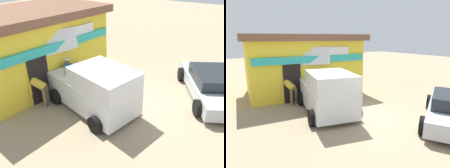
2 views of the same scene
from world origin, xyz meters
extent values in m
plane|color=#9E896B|center=(0.00, 0.00, 0.00)|extent=(60.00, 60.00, 0.00)
cube|color=yellow|center=(-0.59, 5.27, 1.58)|extent=(6.75, 4.35, 3.17)
cube|color=#2DB7B2|center=(-0.78, 3.35, 2.22)|extent=(6.08, 0.72, 0.36)
cube|color=black|center=(-1.92, 3.49, 1.00)|extent=(0.90, 0.15, 2.00)
cube|color=white|center=(0.63, 3.23, 2.53)|extent=(1.50, 0.21, 0.60)
cube|color=brown|center=(-0.59, 5.27, 3.34)|extent=(7.31, 4.91, 0.35)
cube|color=silver|center=(-1.10, 1.39, 0.71)|extent=(2.57, 4.11, 1.07)
cube|color=silver|center=(-1.26, 0.68, 1.59)|extent=(2.18, 2.68, 0.69)
cube|color=black|center=(-1.51, -0.42, 1.56)|extent=(1.49, 0.41, 0.52)
cube|color=silver|center=(-0.66, 3.34, 2.40)|extent=(1.61, 0.58, 0.94)
ellipsoid|color=silver|center=(-0.53, 2.36, 1.44)|extent=(0.47, 0.39, 0.39)
ellipsoid|color=silver|center=(-0.50, 2.28, 1.46)|extent=(0.50, 0.42, 0.42)
cylinder|color=#63973A|center=(-0.97, 2.44, 1.30)|extent=(0.24, 0.25, 0.11)
cylinder|color=#52963C|center=(-0.71, 2.59, 1.32)|extent=(0.29, 0.21, 0.15)
cylinder|color=olive|center=(-1.32, 2.39, 1.30)|extent=(0.25, 0.14, 0.10)
cylinder|color=#4FA943|center=(-1.20, 2.65, 1.32)|extent=(0.27, 0.26, 0.14)
cube|color=black|center=(-0.67, 3.29, 0.26)|extent=(1.67, 0.45, 0.16)
cube|color=red|center=(-1.34, 3.45, 0.77)|extent=(0.15, 0.09, 0.20)
cube|color=red|center=(0.01, 3.15, 0.77)|extent=(0.15, 0.09, 0.20)
cylinder|color=black|center=(-2.32, 0.34, 0.33)|extent=(0.36, 0.69, 0.66)
cylinder|color=black|center=(-0.45, -0.09, 0.33)|extent=(0.36, 0.69, 0.66)
cylinder|color=black|center=(-1.75, 2.87, 0.33)|extent=(0.36, 0.69, 0.66)
cylinder|color=black|center=(0.12, 2.45, 0.33)|extent=(0.36, 0.69, 0.66)
cylinder|color=black|center=(0.69, -2.39, 0.33)|extent=(0.69, 0.52, 0.67)
cylinder|color=black|center=(3.31, -0.89, 0.33)|extent=(0.69, 0.52, 0.67)
cylinder|color=#726047|center=(-0.69, 2.91, 0.40)|extent=(0.15, 0.15, 0.80)
cylinder|color=#726047|center=(-0.60, 3.24, 0.40)|extent=(0.15, 0.15, 0.80)
cylinder|color=#3872B2|center=(-0.65, 3.08, 1.09)|extent=(0.41, 0.41, 0.57)
sphere|color=brown|center=(-0.65, 3.08, 1.48)|extent=(0.22, 0.22, 0.22)
cylinder|color=silver|center=(-0.65, 3.08, 1.61)|extent=(0.24, 0.24, 0.05)
cylinder|color=#3872B2|center=(-0.70, 2.85, 1.10)|extent=(0.09, 0.09, 0.54)
cylinder|color=#3872B2|center=(-0.59, 3.31, 1.10)|extent=(0.09, 0.09, 0.54)
cylinder|color=#726047|center=(-2.15, 3.07, 0.41)|extent=(0.15, 0.15, 0.83)
cylinder|color=#726047|center=(-1.85, 3.23, 0.41)|extent=(0.15, 0.15, 0.83)
cylinder|color=gold|center=(-2.12, 3.37, 0.97)|extent=(0.62, 0.76, 0.59)
sphere|color=#8C6647|center=(-2.29, 3.68, 1.18)|extent=(0.22, 0.22, 0.22)
cylinder|color=gold|center=(-2.45, 3.48, 0.84)|extent=(0.09, 0.09, 0.56)
cylinder|color=gold|center=(-2.03, 3.71, 0.84)|extent=(0.09, 0.09, 0.56)
ellipsoid|color=silver|center=(-0.45, 4.26, 0.25)|extent=(0.83, 0.92, 0.49)
cylinder|color=olive|center=(-0.34, 3.99, 0.05)|extent=(0.25, 0.14, 0.11)
cylinder|color=#4DA02F|center=(-0.83, 4.21, 0.07)|extent=(0.28, 0.15, 0.14)
cylinder|color=#689A44|center=(-0.60, 4.19, 0.08)|extent=(0.32, 0.29, 0.16)
cylinder|color=#4D903B|center=(-0.15, 4.10, 0.05)|extent=(0.29, 0.14, 0.10)
cylinder|color=#BF3F33|center=(1.11, 2.78, 0.17)|extent=(0.31, 0.31, 0.35)
camera|label=1|loc=(-7.13, -3.53, 5.30)|focal=35.62mm
camera|label=2|loc=(-5.33, -6.35, 3.36)|focal=32.23mm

